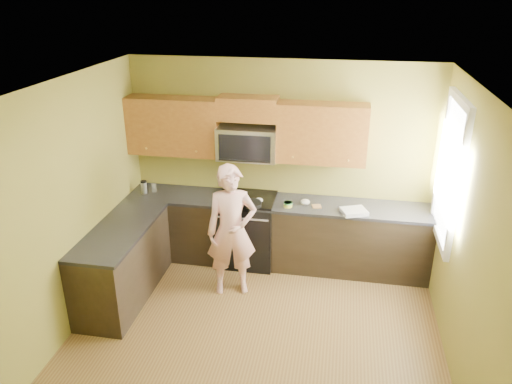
% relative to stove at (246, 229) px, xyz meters
% --- Properties ---
extents(floor, '(4.00, 4.00, 0.00)m').
position_rel_stove_xyz_m(floor, '(0.40, -1.68, -0.47)').
color(floor, brown).
rests_on(floor, ground).
extents(ceiling, '(4.00, 4.00, 0.00)m').
position_rel_stove_xyz_m(ceiling, '(0.40, -1.68, 2.23)').
color(ceiling, white).
rests_on(ceiling, ground).
extents(wall_back, '(4.00, 0.00, 4.00)m').
position_rel_stove_xyz_m(wall_back, '(0.40, 0.32, 0.88)').
color(wall_back, olive).
rests_on(wall_back, ground).
extents(wall_left, '(0.00, 4.00, 4.00)m').
position_rel_stove_xyz_m(wall_left, '(-1.60, -1.68, 0.88)').
color(wall_left, olive).
rests_on(wall_left, ground).
extents(wall_right, '(0.00, 4.00, 4.00)m').
position_rel_stove_xyz_m(wall_right, '(2.40, -1.68, 0.88)').
color(wall_right, olive).
rests_on(wall_right, ground).
extents(cabinet_back_run, '(4.00, 0.60, 0.88)m').
position_rel_stove_xyz_m(cabinet_back_run, '(0.40, 0.02, -0.03)').
color(cabinet_back_run, black).
rests_on(cabinet_back_run, floor).
extents(cabinet_left_run, '(0.60, 1.60, 0.88)m').
position_rel_stove_xyz_m(cabinet_left_run, '(-1.30, -1.08, -0.03)').
color(cabinet_left_run, black).
rests_on(cabinet_left_run, floor).
extents(countertop_back, '(4.00, 0.62, 0.04)m').
position_rel_stove_xyz_m(countertop_back, '(0.40, 0.01, 0.43)').
color(countertop_back, black).
rests_on(countertop_back, cabinet_back_run).
extents(countertop_left, '(0.62, 1.60, 0.04)m').
position_rel_stove_xyz_m(countertop_left, '(-1.29, -1.08, 0.43)').
color(countertop_left, black).
rests_on(countertop_left, cabinet_left_run).
extents(stove, '(0.76, 0.65, 0.95)m').
position_rel_stove_xyz_m(stove, '(0.00, 0.00, 0.00)').
color(stove, black).
rests_on(stove, floor).
extents(microwave, '(0.76, 0.40, 0.42)m').
position_rel_stove_xyz_m(microwave, '(0.00, 0.12, 0.97)').
color(microwave, silver).
rests_on(microwave, wall_back).
extents(upper_cab_left, '(1.22, 0.33, 0.75)m').
position_rel_stove_xyz_m(upper_cab_left, '(-0.99, 0.16, 0.97)').
color(upper_cab_left, brown).
rests_on(upper_cab_left, wall_back).
extents(upper_cab_right, '(1.12, 0.33, 0.75)m').
position_rel_stove_xyz_m(upper_cab_right, '(0.94, 0.16, 0.97)').
color(upper_cab_right, brown).
rests_on(upper_cab_right, wall_back).
extents(upper_cab_over_mw, '(0.76, 0.33, 0.30)m').
position_rel_stove_xyz_m(upper_cab_over_mw, '(0.00, 0.16, 1.62)').
color(upper_cab_over_mw, brown).
rests_on(upper_cab_over_mw, wall_back).
extents(window, '(0.06, 1.06, 1.66)m').
position_rel_stove_xyz_m(window, '(2.38, -0.48, 1.17)').
color(window, white).
rests_on(window, wall_right).
extents(woman, '(0.69, 0.55, 1.65)m').
position_rel_stove_xyz_m(woman, '(-0.03, -0.73, 0.35)').
color(woman, '#F27F79').
rests_on(woman, floor).
extents(frying_pan, '(0.31, 0.48, 0.06)m').
position_rel_stove_xyz_m(frying_pan, '(0.12, -0.26, 0.47)').
color(frying_pan, black).
rests_on(frying_pan, stove).
extents(butter_tub, '(0.14, 0.14, 0.08)m').
position_rel_stove_xyz_m(butter_tub, '(0.57, -0.13, 0.45)').
color(butter_tub, '#FAFF43').
rests_on(butter_tub, countertop_back).
extents(toast_slice, '(0.13, 0.13, 0.01)m').
position_rel_stove_xyz_m(toast_slice, '(0.93, -0.07, 0.45)').
color(toast_slice, '#B27F47').
rests_on(toast_slice, countertop_back).
extents(napkin_a, '(0.12, 0.13, 0.06)m').
position_rel_stove_xyz_m(napkin_a, '(0.18, -0.07, 0.48)').
color(napkin_a, silver).
rests_on(napkin_a, countertop_back).
extents(napkin_b, '(0.14, 0.15, 0.07)m').
position_rel_stove_xyz_m(napkin_b, '(0.78, -0.02, 0.48)').
color(napkin_b, silver).
rests_on(napkin_b, countertop_back).
extents(dish_towel, '(0.37, 0.33, 0.05)m').
position_rel_stove_xyz_m(dish_towel, '(1.40, -0.17, 0.47)').
color(dish_towel, white).
rests_on(dish_towel, countertop_back).
extents(travel_mug, '(0.10, 0.10, 0.18)m').
position_rel_stove_xyz_m(travel_mug, '(-1.40, -0.04, 0.44)').
color(travel_mug, silver).
rests_on(travel_mug, countertop_back).
extents(glass_a, '(0.08, 0.08, 0.12)m').
position_rel_stove_xyz_m(glass_a, '(-1.29, 0.03, 0.51)').
color(glass_a, silver).
rests_on(glass_a, countertop_back).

